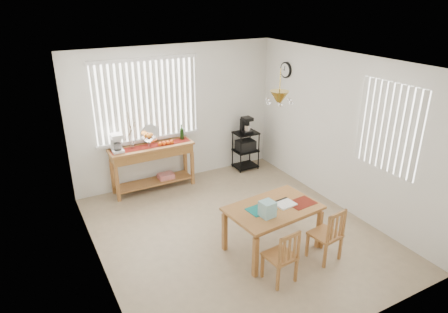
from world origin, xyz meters
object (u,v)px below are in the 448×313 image
wire_cart (246,147)px  chair_left (282,256)px  dining_table (273,212)px  chair_right (327,235)px  sideboard (153,157)px  cart_items (246,125)px

wire_cart → chair_left: (-1.45, -3.25, -0.10)m
dining_table → chair_right: size_ratio=1.68×
sideboard → chair_left: 3.32m
sideboard → chair_right: bearing=-67.0°
wire_cart → chair_right: bearing=-101.3°
sideboard → cart_items: cart_items is taller
wire_cart → chair_left: bearing=-114.0°
chair_left → chair_right: 0.82m
sideboard → cart_items: size_ratio=4.67×
sideboard → wire_cart: 2.00m
wire_cart → dining_table: 2.85m
dining_table → chair_right: bearing=-48.0°
chair_left → sideboard: bearing=99.4°
cart_items → chair_right: size_ratio=0.41×
cart_items → dining_table: cart_items is taller
cart_items → dining_table: bearing=-113.7°
cart_items → sideboard: bearing=179.8°
dining_table → cart_items: bearing=66.3°
dining_table → chair_right: (0.51, -0.57, -0.21)m
chair_left → chair_right: chair_right is taller
sideboard → chair_left: size_ratio=2.00×
sideboard → chair_right: 3.47m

